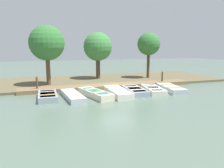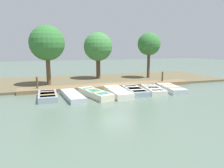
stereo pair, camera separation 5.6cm
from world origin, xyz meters
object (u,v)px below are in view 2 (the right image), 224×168
(rowboat_3, at_px, (118,92))
(rowboat_4, at_px, (135,91))
(rowboat_6, at_px, (171,88))
(rowboat_0, at_px, (48,96))
(mooring_post_far, at_px, (162,78))
(mooring_post_near, at_px, (37,84))
(park_tree_far_left, at_px, (47,43))
(park_tree_center, at_px, (149,44))
(park_tree_left, at_px, (98,47))
(rowboat_5, at_px, (153,89))
(rowboat_1, at_px, (72,96))
(rowboat_2, at_px, (95,93))

(rowboat_3, height_order, rowboat_4, rowboat_3)
(rowboat_6, bearing_deg, rowboat_0, -83.34)
(rowboat_6, xyz_separation_m, mooring_post_far, (-2.80, 0.94, 0.41))
(rowboat_3, bearing_deg, rowboat_4, 100.46)
(mooring_post_near, height_order, park_tree_far_left, park_tree_far_left)
(park_tree_center, bearing_deg, park_tree_left, -102.73)
(rowboat_5, bearing_deg, park_tree_center, 167.00)
(rowboat_5, xyz_separation_m, park_tree_left, (-6.97, -2.37, 3.15))
(rowboat_6, distance_m, park_tree_far_left, 10.59)
(rowboat_1, height_order, park_tree_center, park_tree_center)
(rowboat_4, relative_size, park_tree_far_left, 0.61)
(rowboat_2, distance_m, rowboat_3, 1.62)
(rowboat_4, xyz_separation_m, park_tree_left, (-6.92, -0.87, 3.14))
(park_tree_far_left, bearing_deg, park_tree_center, 96.46)
(rowboat_0, distance_m, park_tree_far_left, 5.65)
(rowboat_3, bearing_deg, rowboat_1, -89.53)
(rowboat_5, bearing_deg, mooring_post_near, -96.51)
(park_tree_left, bearing_deg, rowboat_6, 28.71)
(rowboat_0, height_order, park_tree_far_left, park_tree_far_left)
(rowboat_1, distance_m, rowboat_6, 7.57)
(rowboat_4, bearing_deg, rowboat_0, -85.78)
(rowboat_6, bearing_deg, park_tree_left, -142.70)
(rowboat_2, height_order, mooring_post_near, mooring_post_near)
(park_tree_far_left, bearing_deg, rowboat_0, -4.19)
(rowboat_2, xyz_separation_m, park_tree_center, (-5.96, 7.23, 3.38))
(rowboat_5, height_order, park_tree_left, park_tree_left)
(rowboat_2, bearing_deg, park_tree_left, 149.70)
(rowboat_1, relative_size, park_tree_far_left, 0.70)
(park_tree_left, bearing_deg, rowboat_3, -4.52)
(mooring_post_near, bearing_deg, rowboat_2, 52.50)
(mooring_post_near, height_order, park_tree_center, park_tree_center)
(rowboat_0, height_order, park_tree_left, park_tree_left)
(rowboat_1, xyz_separation_m, rowboat_5, (-0.08, 6.08, 0.01))
(rowboat_0, xyz_separation_m, rowboat_3, (0.39, 4.71, 0.02))
(rowboat_0, distance_m, rowboat_5, 7.64)
(mooring_post_near, relative_size, park_tree_far_left, 0.23)
(rowboat_6, xyz_separation_m, park_tree_center, (-5.91, 1.18, 3.41))
(mooring_post_far, height_order, park_tree_center, park_tree_center)
(rowboat_1, bearing_deg, park_tree_left, 148.11)
(park_tree_far_left, bearing_deg, rowboat_2, 29.72)
(rowboat_0, xyz_separation_m, rowboat_6, (0.31, 9.13, -0.01))
(rowboat_2, distance_m, rowboat_5, 4.55)
(rowboat_0, xyz_separation_m, rowboat_5, (0.22, 7.63, -0.02))
(rowboat_6, xyz_separation_m, park_tree_far_left, (-4.78, -8.80, 3.44))
(rowboat_5, bearing_deg, park_tree_far_left, -111.08)
(mooring_post_near, xyz_separation_m, park_tree_left, (-4.26, 5.89, 2.73))
(rowboat_4, distance_m, mooring_post_near, 7.27)
(rowboat_0, distance_m, park_tree_left, 9.11)
(rowboat_6, height_order, mooring_post_near, mooring_post_near)
(park_tree_left, bearing_deg, rowboat_4, 7.14)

